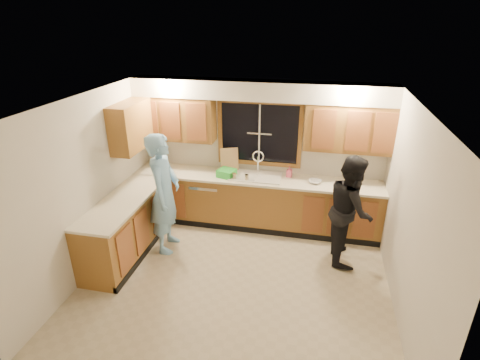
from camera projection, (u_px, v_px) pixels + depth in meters
name	position (u px, v px, depth m)	size (l,w,h in m)	color
floor	(235.00, 281.00, 5.27)	(4.20, 4.20, 0.00)	tan
ceiling	(234.00, 105.00, 4.26)	(4.20, 4.20, 0.00)	silver
wall_back	(259.00, 153.00, 6.46)	(4.20, 4.20, 0.00)	beige
wall_left	(87.00, 188.00, 5.17)	(3.80, 3.80, 0.00)	beige
wall_right	(410.00, 220.00, 4.36)	(3.80, 3.80, 0.00)	beige
base_cabinets_back	(255.00, 202.00, 6.52)	(4.20, 0.60, 0.88)	olive
base_cabinets_left	(126.00, 227.00, 5.75)	(0.60, 1.90, 0.88)	olive
countertop_back	(256.00, 178.00, 6.32)	(4.20, 0.63, 0.04)	#EFE5C9
countertop_left	(123.00, 201.00, 5.56)	(0.63, 1.90, 0.04)	#EFE5C9
upper_cabinets_left	(176.00, 118.00, 6.36)	(1.35, 0.33, 0.75)	olive
upper_cabinets_right	(349.00, 128.00, 5.81)	(1.35, 0.33, 0.75)	olive
upper_cabinets_return	(131.00, 126.00, 5.90)	(0.33, 0.90, 0.75)	olive
soffit	(259.00, 90.00, 5.86)	(4.20, 0.35, 0.30)	silver
window_frame	(259.00, 133.00, 6.31)	(1.44, 0.03, 1.14)	black
sink	(256.00, 180.00, 6.36)	(0.86, 0.52, 0.57)	silver
dishwasher	(208.00, 199.00, 6.69)	(0.60, 0.56, 0.82)	white
stove	(107.00, 248.00, 5.24)	(0.58, 0.75, 0.90)	white
man	(164.00, 194.00, 5.68)	(0.69, 0.45, 1.90)	#7CB7EA
woman	(350.00, 210.00, 5.46)	(0.81, 0.63, 1.66)	black
knife_block	(164.00, 162.00, 6.70)	(0.11, 0.09, 0.19)	#975329
cutting_board	(230.00, 160.00, 6.50)	(0.31, 0.02, 0.41)	tan
dish_crate	(227.00, 173.00, 6.33)	(0.27, 0.25, 0.13)	green
soap_bottle	(289.00, 172.00, 6.30)	(0.08, 0.09, 0.19)	#E05578
bowl	(315.00, 182.00, 6.10)	(0.20, 0.20, 0.05)	silver
can_left	(234.00, 177.00, 6.20)	(0.07, 0.07, 0.12)	#B6AC8C
can_right	(247.00, 178.00, 6.15)	(0.06, 0.06, 0.12)	#B6AC8C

